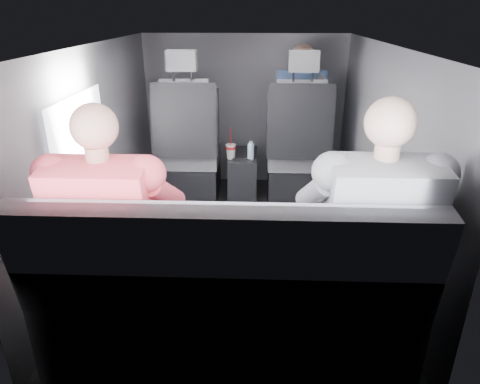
{
  "coord_description": "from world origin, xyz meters",
  "views": [
    {
      "loc": [
        0.12,
        -2.6,
        1.54
      ],
      "look_at": [
        0.01,
        -0.05,
        0.45
      ],
      "focal_mm": 32.0,
      "sensor_mm": 36.0,
      "label": 1
    }
  ],
  "objects_px": {
    "laptop_white": "(135,216)",
    "front_seat_right": "(296,156)",
    "water_bottle": "(251,151)",
    "passenger_rear_left": "(118,234)",
    "front_seat_left": "(190,155)",
    "soda_cup": "(231,151)",
    "laptop_black": "(348,218)",
    "passenger_rear_right": "(367,237)",
    "rear_bench": "(228,310)",
    "passenger_front_right": "(300,108)",
    "center_console": "(243,176)"
  },
  "relations": [
    {
      "from": "laptop_white",
      "to": "front_seat_right",
      "type": "bearing_deg",
      "value": 60.9
    },
    {
      "from": "water_bottle",
      "to": "passenger_rear_left",
      "type": "xyz_separation_m",
      "value": [
        -0.56,
        -1.71,
        0.16
      ]
    },
    {
      "from": "front_seat_left",
      "to": "passenger_rear_left",
      "type": "height_order",
      "value": "front_seat_left"
    },
    {
      "from": "soda_cup",
      "to": "water_bottle",
      "type": "distance_m",
      "value": 0.17
    },
    {
      "from": "laptop_white",
      "to": "laptop_black",
      "type": "xyz_separation_m",
      "value": [
        1.01,
        0.03,
        -0.0
      ]
    },
    {
      "from": "soda_cup",
      "to": "passenger_rear_right",
      "type": "distance_m",
      "value": 1.87
    },
    {
      "from": "rear_bench",
      "to": "passenger_front_right",
      "type": "height_order",
      "value": "passenger_front_right"
    },
    {
      "from": "passenger_rear_right",
      "to": "passenger_front_right",
      "type": "bearing_deg",
      "value": 93.14
    },
    {
      "from": "front_seat_left",
      "to": "passenger_front_right",
      "type": "relative_size",
      "value": 1.49
    },
    {
      "from": "rear_bench",
      "to": "water_bottle",
      "type": "relative_size",
      "value": 10.49
    },
    {
      "from": "soda_cup",
      "to": "passenger_rear_right",
      "type": "xyz_separation_m",
      "value": [
        0.69,
        -1.73,
        0.18
      ]
    },
    {
      "from": "front_seat_right",
      "to": "water_bottle",
      "type": "xyz_separation_m",
      "value": [
        -0.38,
        -0.1,
        0.07
      ]
    },
    {
      "from": "passenger_rear_left",
      "to": "center_console",
      "type": "bearing_deg",
      "value": 75.19
    },
    {
      "from": "front_seat_right",
      "to": "laptop_black",
      "type": "bearing_deg",
      "value": -86.26
    },
    {
      "from": "passenger_rear_left",
      "to": "water_bottle",
      "type": "bearing_deg",
      "value": 72.0
    },
    {
      "from": "front_seat_left",
      "to": "laptop_black",
      "type": "height_order",
      "value": "front_seat_left"
    },
    {
      "from": "front_seat_right",
      "to": "passenger_front_right",
      "type": "bearing_deg",
      "value": 82.93
    },
    {
      "from": "front_seat_right",
      "to": "center_console",
      "type": "xyz_separation_m",
      "value": [
        -0.45,
        0.04,
        -0.2
      ]
    },
    {
      "from": "front_seat_left",
      "to": "rear_bench",
      "type": "relative_size",
      "value": 0.79
    },
    {
      "from": "passenger_front_right",
      "to": "water_bottle",
      "type": "bearing_deg",
      "value": -139.47
    },
    {
      "from": "water_bottle",
      "to": "laptop_black",
      "type": "relative_size",
      "value": 0.37
    },
    {
      "from": "soda_cup",
      "to": "front_seat_left",
      "type": "bearing_deg",
      "value": 167.24
    },
    {
      "from": "laptop_white",
      "to": "passenger_rear_left",
      "type": "xyz_separation_m",
      "value": [
        -0.03,
        -0.17,
        -0.0
      ]
    },
    {
      "from": "passenger_rear_right",
      "to": "soda_cup",
      "type": "bearing_deg",
      "value": 111.87
    },
    {
      "from": "front_seat_left",
      "to": "passenger_rear_left",
      "type": "distance_m",
      "value": 1.82
    },
    {
      "from": "laptop_white",
      "to": "passenger_rear_right",
      "type": "relative_size",
      "value": 0.29
    },
    {
      "from": "rear_bench",
      "to": "passenger_rear_right",
      "type": "distance_m",
      "value": 0.69
    },
    {
      "from": "center_console",
      "to": "soda_cup",
      "type": "height_order",
      "value": "soda_cup"
    },
    {
      "from": "soda_cup",
      "to": "water_bottle",
      "type": "bearing_deg",
      "value": -5.9
    },
    {
      "from": "center_console",
      "to": "laptop_white",
      "type": "height_order",
      "value": "laptop_white"
    },
    {
      "from": "front_seat_right",
      "to": "passenger_rear_left",
      "type": "bearing_deg",
      "value": -117.45
    },
    {
      "from": "front_seat_right",
      "to": "rear_bench",
      "type": "xyz_separation_m",
      "value": [
        -0.45,
        -1.9,
        -0.09
      ]
    },
    {
      "from": "laptop_white",
      "to": "front_seat_left",
      "type": "bearing_deg",
      "value": 89.67
    },
    {
      "from": "front_seat_right",
      "to": "laptop_black",
      "type": "xyz_separation_m",
      "value": [
        0.11,
        -1.61,
        0.23
      ]
    },
    {
      "from": "rear_bench",
      "to": "passenger_front_right",
      "type": "distance_m",
      "value": 2.26
    },
    {
      "from": "front_seat_right",
      "to": "water_bottle",
      "type": "height_order",
      "value": "front_seat_right"
    },
    {
      "from": "center_console",
      "to": "laptop_black",
      "type": "xyz_separation_m",
      "value": [
        0.56,
        -1.65,
        0.43
      ]
    },
    {
      "from": "passenger_rear_right",
      "to": "front_seat_left",
      "type": "bearing_deg",
      "value": 120.04
    },
    {
      "from": "laptop_white",
      "to": "passenger_front_right",
      "type": "height_order",
      "value": "passenger_front_right"
    },
    {
      "from": "front_seat_left",
      "to": "passenger_rear_right",
      "type": "bearing_deg",
      "value": -59.96
    },
    {
      "from": "soda_cup",
      "to": "laptop_white",
      "type": "bearing_deg",
      "value": -103.07
    },
    {
      "from": "rear_bench",
      "to": "passenger_rear_left",
      "type": "relative_size",
      "value": 1.3
    },
    {
      "from": "front_seat_left",
      "to": "laptop_white",
      "type": "xyz_separation_m",
      "value": [
        -0.01,
        -1.63,
        0.23
      ]
    },
    {
      "from": "center_console",
      "to": "laptop_black",
      "type": "bearing_deg",
      "value": -71.36
    },
    {
      "from": "water_bottle",
      "to": "passenger_front_right",
      "type": "bearing_deg",
      "value": 40.53
    },
    {
      "from": "center_console",
      "to": "passenger_front_right",
      "type": "distance_m",
      "value": 0.77
    },
    {
      "from": "center_console",
      "to": "laptop_white",
      "type": "bearing_deg",
      "value": -105.35
    },
    {
      "from": "laptop_black",
      "to": "passenger_front_right",
      "type": "height_order",
      "value": "passenger_front_right"
    },
    {
      "from": "front_seat_right",
      "to": "laptop_black",
      "type": "distance_m",
      "value": 1.63
    },
    {
      "from": "front_seat_left",
      "to": "center_console",
      "type": "distance_m",
      "value": 0.49
    }
  ]
}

